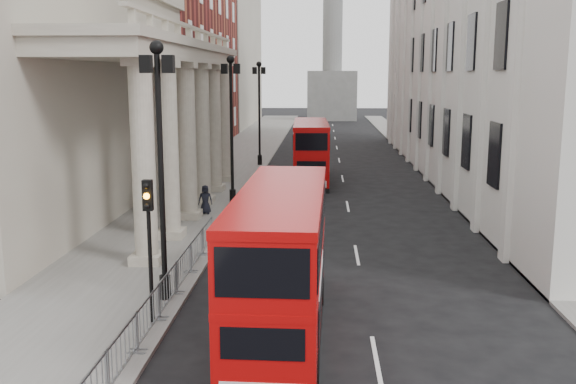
% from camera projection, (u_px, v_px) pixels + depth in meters
% --- Properties ---
extents(ground, '(260.00, 260.00, 0.00)m').
position_uv_depth(ground, '(152.00, 354.00, 17.21)').
color(ground, black).
rests_on(ground, ground).
extents(sidewalk_west, '(6.00, 140.00, 0.12)m').
position_uv_depth(sidewalk_west, '(219.00, 177.00, 46.83)').
color(sidewalk_west, slate).
rests_on(sidewalk_west, ground).
extents(sidewalk_east, '(3.00, 140.00, 0.12)m').
position_uv_depth(sidewalk_east, '(447.00, 179.00, 45.95)').
color(sidewalk_east, slate).
rests_on(sidewalk_east, ground).
extents(kerb, '(0.20, 140.00, 0.14)m').
position_uv_depth(kerb, '(259.00, 177.00, 46.67)').
color(kerb, slate).
rests_on(kerb, ground).
extents(portico_building, '(9.00, 28.00, 12.00)m').
position_uv_depth(portico_building, '(43.00, 101.00, 34.37)').
color(portico_building, gray).
rests_on(portico_building, ground).
extents(brick_building, '(9.00, 32.00, 22.00)m').
position_uv_depth(brick_building, '(170.00, 37.00, 62.93)').
color(brick_building, maroon).
rests_on(brick_building, ground).
extents(west_building_far, '(9.00, 30.00, 20.00)m').
position_uv_depth(west_building_far, '(221.00, 57.00, 94.54)').
color(west_building_far, gray).
rests_on(west_building_far, ground).
extents(east_building, '(8.00, 55.00, 25.00)m').
position_uv_depth(east_building, '(485.00, 2.00, 45.54)').
color(east_building, beige).
rests_on(east_building, ground).
extents(monument_column, '(8.00, 8.00, 54.20)m').
position_uv_depth(monument_column, '(333.00, 21.00, 104.37)').
color(monument_column, '#60605E').
rests_on(monument_column, ground).
extents(lamp_post_south, '(1.05, 0.44, 8.32)m').
position_uv_depth(lamp_post_south, '(160.00, 154.00, 20.29)').
color(lamp_post_south, black).
rests_on(lamp_post_south, sidewalk_west).
extents(lamp_post_mid, '(1.05, 0.44, 8.32)m').
position_uv_depth(lamp_post_mid, '(231.00, 120.00, 36.00)').
color(lamp_post_mid, black).
rests_on(lamp_post_mid, sidewalk_west).
extents(lamp_post_north, '(1.05, 0.44, 8.32)m').
position_uv_depth(lamp_post_north, '(259.00, 106.00, 51.72)').
color(lamp_post_north, black).
rests_on(lamp_post_north, sidewalk_west).
extents(traffic_light, '(0.28, 0.33, 4.30)m').
position_uv_depth(traffic_light, '(149.00, 225.00, 18.62)').
color(traffic_light, black).
rests_on(traffic_light, sidewalk_west).
extents(crowd_barriers, '(0.50, 18.75, 1.10)m').
position_uv_depth(crowd_barriers, '(159.00, 302.00, 19.30)').
color(crowd_barriers, gray).
rests_on(crowd_barriers, sidewalk_west).
extents(bus_near, '(2.54, 9.75, 4.19)m').
position_uv_depth(bus_near, '(281.00, 259.00, 18.40)').
color(bus_near, '#AC0708').
rests_on(bus_near, ground).
extents(bus_far, '(2.59, 9.71, 4.17)m').
position_uv_depth(bus_far, '(311.00, 150.00, 44.84)').
color(bus_far, '#A50707').
rests_on(bus_far, ground).
extents(pedestrian_a, '(0.75, 0.58, 1.82)m').
position_uv_depth(pedestrian_a, '(167.00, 211.00, 30.37)').
color(pedestrian_a, black).
rests_on(pedestrian_a, sidewalk_west).
extents(pedestrian_b, '(1.02, 0.87, 1.84)m').
position_uv_depth(pedestrian_b, '(144.00, 195.00, 34.30)').
color(pedestrian_b, black).
rests_on(pedestrian_b, sidewalk_west).
extents(pedestrian_c, '(0.80, 0.56, 1.53)m').
position_uv_depth(pedestrian_c, '(205.00, 199.00, 33.95)').
color(pedestrian_c, black).
rests_on(pedestrian_c, sidewalk_west).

